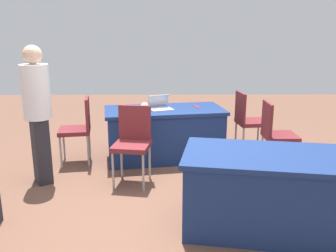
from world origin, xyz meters
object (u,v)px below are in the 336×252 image
Objects in this scene: chair_by_pillar at (248,118)px; table_mid_right at (273,192)px; yarn_ball at (145,106)px; scissors_red at (197,107)px; chair_tucked_left at (275,131)px; person_attendee_standing at (37,108)px; chair_near_front at (133,139)px; chair_aisle at (79,126)px; table_foreground at (164,133)px; laptop_silver at (160,107)px.

table_mid_right is at bearing -12.94° from chair_by_pillar.
scissors_red is at bearing -163.80° from yarn_ball.
yarn_ball is (1.83, -0.38, 0.28)m from chair_tucked_left.
person_attendee_standing reaches higher than yarn_ball.
chair_near_front is at bearing 82.11° from yarn_ball.
scissors_red is (-2.06, -1.03, -0.20)m from person_attendee_standing.
table_mid_right is at bearing -137.99° from chair_aisle.
chair_by_pillar is at bearing -96.40° from table_mid_right.
table_mid_right is (-1.05, 2.07, -0.00)m from table_foreground.
chair_aisle is 8.34× the size of yarn_ball.
chair_tucked_left reaches higher than scissors_red.
chair_by_pillar is at bearing -89.31° from chair_aisle.
chair_by_pillar is 1.41m from laptop_silver.
table_foreground is 0.54m from yarn_ball.
laptop_silver is 2.21× the size of scissors_red.
laptop_silver is at bearing -105.40° from chair_tucked_left.
laptop_silver reaches higher than table_foreground.
chair_tucked_left reaches higher than table_foreground.
chair_by_pillar is (-0.26, -2.29, 0.18)m from table_mid_right.
chair_tucked_left is 1.68m from laptop_silver.
person_attendee_standing is at bearing 32.22° from yarn_ball.
table_foreground is at bearing -104.63° from chair_near_front.
yarn_ball is (-0.95, -0.10, 0.26)m from chair_aisle.
laptop_silver is (1.59, -0.45, 0.26)m from chair_tucked_left.
table_foreground is 4.72× the size of laptop_silver.
chair_by_pillar is at bearing -161.77° from chair_tucked_left.
person_attendee_standing reaches higher than chair_tucked_left.
chair_near_front is (1.45, -1.17, 0.18)m from table_mid_right.
person_attendee_standing is (0.33, 0.70, 0.41)m from chair_aisle.
table_mid_right is 2.93m from person_attendee_standing.
chair_near_front is 1.38m from scissors_red.
person_attendee_standing is at bearing 9.77° from laptop_silver.
table_mid_right is 2.30m from scissors_red.
chair_by_pillar reaches higher than chair_aisle.
chair_by_pillar is (0.23, -0.71, 0.02)m from chair_tucked_left.
scissors_red is at bearing -75.79° from table_mid_right.
scissors_red is (-0.90, -1.03, 0.20)m from chair_near_front.
person_attendee_standing reaches higher than scissors_red.
chair_by_pillar reaches higher than chair_tucked_left.
chair_tucked_left is at bearing 168.11° from yarn_ball.
laptop_silver is (1.37, 0.26, 0.24)m from chair_by_pillar.
chair_tucked_left is 1.89m from yarn_ball.
chair_near_front is at bearing -121.30° from person_attendee_standing.
chair_by_pillar is 5.44× the size of scissors_red.
table_mid_right is 2.96m from chair_aisle.
table_foreground is at bearing -160.82° from yarn_ball.
chair_aisle reaches higher than chair_tucked_left.
chair_near_front is 0.85m from yarn_ball.
table_foreground is 1.01× the size of table_mid_right.
scissors_red reaches higher than table_mid_right.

